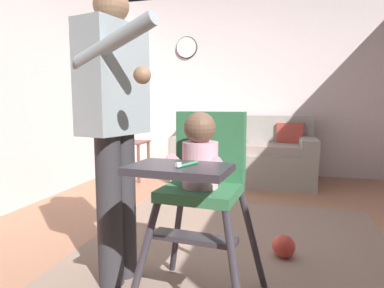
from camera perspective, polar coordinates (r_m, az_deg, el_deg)
name	(u,v)px	position (r m, az deg, el deg)	size (l,w,h in m)	color
ground	(223,252)	(2.52, 5.46, -18.17)	(5.74, 6.83, 0.10)	#A77256
wall_far	(254,85)	(4.92, 10.61, 9.97)	(4.94, 0.06, 2.58)	silver
wall_left	(5,74)	(3.55, -29.68, 10.43)	(0.06, 5.83, 2.58)	silver
area_rug	(236,248)	(2.46, 7.69, -17.45)	(2.17, 2.25, 0.01)	gray
couch	(245,156)	(4.45, 9.12, -2.02)	(1.79, 0.86, 0.86)	gray
high_chair	(202,172)	(1.60, 1.70, -4.80)	(0.66, 0.76, 0.99)	#36323B
adult_standing	(115,121)	(1.86, -13.11, 3.87)	(0.51, 0.57, 1.63)	#313035
toy_ball	(284,246)	(2.37, 15.58, -16.69)	(0.15, 0.15, 0.15)	#D13D33
side_table	(132,152)	(4.51, -10.38, -1.30)	(0.40, 0.40, 0.52)	brown
sippy_cup	(131,138)	(4.50, -10.57, 1.10)	(0.07, 0.07, 0.10)	orange
wall_clock	(187,48)	(5.11, -0.94, 16.36)	(0.32, 0.04, 0.32)	white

